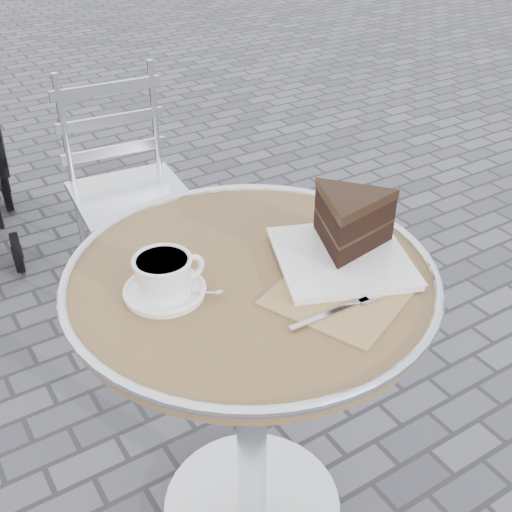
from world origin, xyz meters
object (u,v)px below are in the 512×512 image
cafe_table (251,339)px  cake_plate_set (348,229)px  cappuccino_set (165,278)px  bistro_chair (121,163)px

cafe_table → cake_plate_set: size_ratio=1.94×
cafe_table → cake_plate_set: (0.19, -0.05, 0.23)m
cafe_table → cappuccino_set: (-0.16, 0.03, 0.20)m
cafe_table → cappuccino_set: cappuccino_set is taller
cake_plate_set → bistro_chair: 1.15m
cappuccino_set → cafe_table: bearing=-5.4°
cafe_table → bistro_chair: bearing=82.4°
cake_plate_set → bistro_chair: cake_plate_set is taller
cake_plate_set → cafe_table: bearing=-172.9°
cappuccino_set → cake_plate_set: 0.36m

